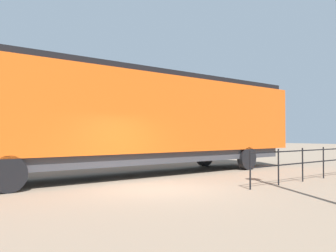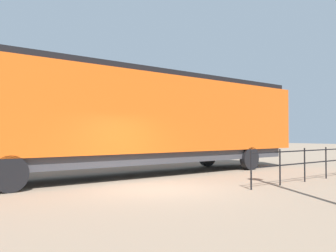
% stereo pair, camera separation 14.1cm
% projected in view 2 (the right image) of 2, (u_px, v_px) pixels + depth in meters
% --- Properties ---
extents(ground_plane, '(120.00, 120.00, 0.00)m').
position_uv_depth(ground_plane, '(155.00, 189.00, 11.63)').
color(ground_plane, '#84705B').
extents(locomotive, '(3.15, 17.41, 4.33)m').
position_uv_depth(locomotive, '(148.00, 118.00, 15.91)').
color(locomotive, '#D15114').
rests_on(locomotive, ground_plane).
extents(platform_fence, '(0.05, 9.25, 1.22)m').
position_uv_depth(platform_fence, '(326.00, 159.00, 14.40)').
color(platform_fence, black).
rests_on(platform_fence, ground_plane).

